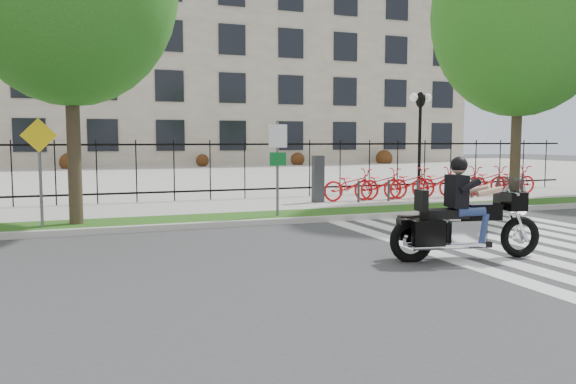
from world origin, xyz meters
name	(u,v)px	position (x,y,z in m)	size (l,w,h in m)	color
ground	(319,258)	(0.00, 0.00, 0.00)	(120.00, 120.00, 0.00)	#38393B
curb	(254,223)	(0.00, 4.10, 0.07)	(60.00, 0.20, 0.15)	#AEABA3
grass_verge	(245,218)	(0.00, 4.95, 0.07)	(60.00, 1.50, 0.15)	#245014
sidewalk	(223,208)	(0.00, 7.45, 0.07)	(60.00, 3.50, 0.15)	#AFABA3
plaza	(154,175)	(0.00, 25.00, 0.05)	(80.00, 34.00, 0.10)	#AFABA3
crosswalk_stripes	(527,241)	(4.83, 0.00, 0.01)	(5.70, 8.00, 0.01)	silver
iron_fence	(210,170)	(0.00, 9.20, 1.15)	(30.00, 0.06, 2.00)	black
office_building	(125,54)	(0.00, 44.92, 9.97)	(60.00, 21.90, 20.15)	gray
lamp_post_right	(420,116)	(10.00, 12.00, 3.21)	(1.06, 0.70, 4.25)	black
street_tree_2	(521,15)	(8.92, 4.95, 6.01)	(5.48, 5.48, 9.02)	#32271B
bike_share_station	(435,182)	(7.51, 7.20, 0.68)	(8.98, 0.89, 1.50)	#2D2D33
sign_pole_regulatory	(278,156)	(0.79, 4.58, 1.74)	(0.50, 0.09, 2.50)	#59595B
sign_pole_warning	(40,158)	(-4.92, 4.58, 1.74)	(0.78, 0.09, 2.49)	#59595B
motorcycle_rider	(466,219)	(2.41, -1.05, 0.74)	(2.88, 1.08, 2.23)	black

